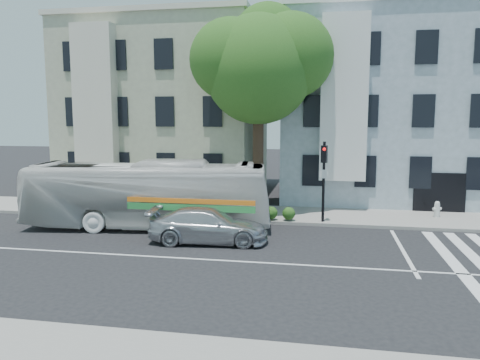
% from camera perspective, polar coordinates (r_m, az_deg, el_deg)
% --- Properties ---
extents(ground, '(120.00, 120.00, 0.00)m').
position_cam_1_polar(ground, '(16.89, -2.07, -9.80)').
color(ground, black).
rests_on(ground, ground).
extents(sidewalk_far, '(80.00, 4.00, 0.15)m').
position_cam_1_polar(sidewalk_far, '(24.50, 2.01, -4.12)').
color(sidewalk_far, gray).
rests_on(sidewalk_far, ground).
extents(building_left, '(12.00, 10.00, 11.00)m').
position_cam_1_polar(building_left, '(32.49, -8.49, 8.31)').
color(building_left, '#9D9D84').
rests_on(building_left, ground).
extents(building_right, '(12.00, 10.00, 11.00)m').
position_cam_1_polar(building_right, '(30.93, 17.13, 8.10)').
color(building_right, '#85979F').
rests_on(building_right, ground).
extents(street_tree, '(7.30, 5.90, 11.10)m').
position_cam_1_polar(street_tree, '(24.87, 2.50, 14.01)').
color(street_tree, '#2D2116').
rests_on(street_tree, ground).
extents(bus, '(4.07, 11.43, 3.12)m').
position_cam_1_polar(bus, '(21.89, -11.12, -1.72)').
color(bus, silver).
rests_on(bus, ground).
extents(sedan, '(2.39, 4.99, 1.40)m').
position_cam_1_polar(sedan, '(19.13, -3.89, -5.56)').
color(sedan, silver).
rests_on(sedan, ground).
extents(hedge, '(8.19, 3.99, 0.70)m').
position_cam_1_polar(hedge, '(23.27, -4.55, -3.70)').
color(hedge, '#285D1E').
rests_on(hedge, sidewalk_far).
extents(traffic_signal, '(0.40, 0.52, 3.95)m').
position_cam_1_polar(traffic_signal, '(22.19, 10.18, 1.01)').
color(traffic_signal, black).
rests_on(traffic_signal, ground).
extents(fire_hydrant, '(0.46, 0.32, 0.80)m').
position_cam_1_polar(fire_hydrant, '(25.23, 22.89, -3.26)').
color(fire_hydrant, silver).
rests_on(fire_hydrant, sidewalk_far).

